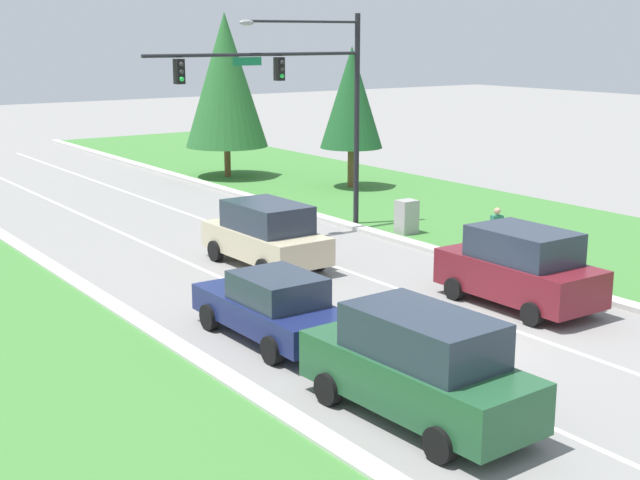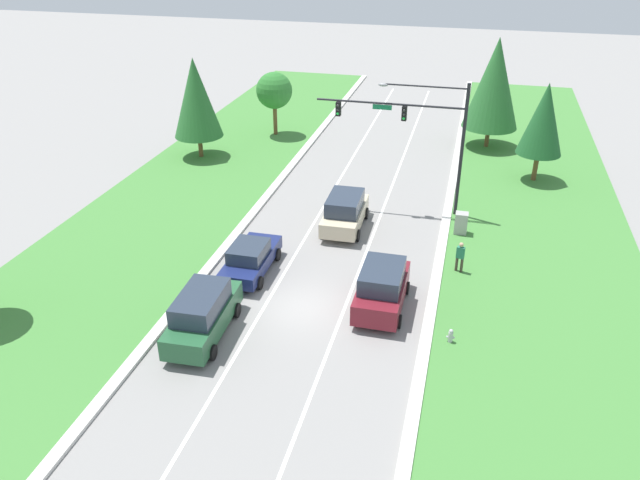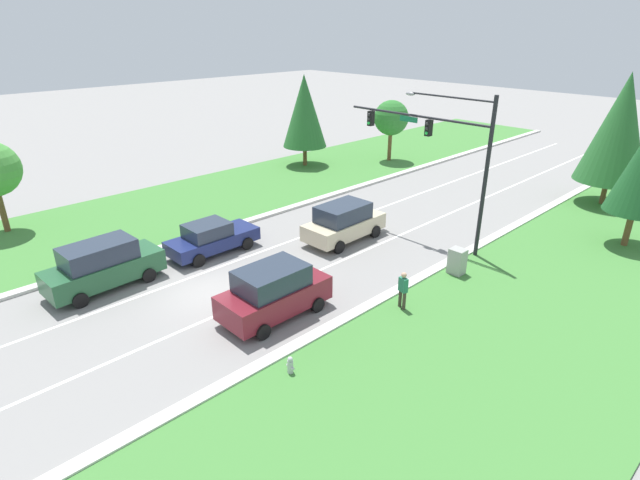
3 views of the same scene
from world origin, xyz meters
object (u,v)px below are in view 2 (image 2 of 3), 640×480
object	(u,v)px
champagne_suv	(345,211)
utility_cabinet	(461,224)
conifer_mid_left_tree	(196,98)
pedestrian	(460,256)
forest_suv	(203,314)
navy_sedan	(250,258)
conifer_far_right_tree	(544,119)
oak_near_left_tree	(274,91)
burgundy_suv	(382,287)
traffic_signal_mast	(420,126)
conifer_near_right_tree	(494,83)
fire_hydrant	(451,336)

from	to	relation	value
champagne_suv	utility_cabinet	world-z (taller)	champagne_suv
champagne_suv	conifer_mid_left_tree	size ratio (longest dim) A/B	0.65
pedestrian	conifer_mid_left_tree	xyz separation A→B (m)	(-19.32, 12.22, 3.50)
champagne_suv	pedestrian	xyz separation A→B (m)	(6.60, -3.47, -0.10)
forest_suv	navy_sedan	xyz separation A→B (m)	(0.16, 5.41, -0.25)
utility_cabinet	conifer_far_right_tree	size ratio (longest dim) A/B	0.20
champagne_suv	oak_near_left_tree	world-z (taller)	oak_near_left_tree
burgundy_suv	oak_near_left_tree	bearing A→B (deg)	118.54
utility_cabinet	navy_sedan	bearing A→B (deg)	-145.47
utility_cabinet	forest_suv	bearing A→B (deg)	-129.54
champagne_suv	burgundy_suv	distance (m)	8.20
champagne_suv	pedestrian	distance (m)	7.46
traffic_signal_mast	conifer_mid_left_tree	xyz separation A→B (m)	(-16.26, 5.47, -0.85)
utility_cabinet	conifer_near_right_tree	world-z (taller)	conifer_near_right_tree
pedestrian	conifer_far_right_tree	xyz separation A→B (m)	(4.23, 13.48, 3.33)
traffic_signal_mast	fire_hydrant	world-z (taller)	traffic_signal_mast
pedestrian	burgundy_suv	bearing A→B (deg)	65.35
conifer_near_right_tree	conifer_mid_left_tree	distance (m)	21.66
champagne_suv	burgundy_suv	bearing A→B (deg)	-67.15
traffic_signal_mast	utility_cabinet	bearing A→B (deg)	-40.16
traffic_signal_mast	champagne_suv	world-z (taller)	traffic_signal_mast
traffic_signal_mast	burgundy_suv	bearing A→B (deg)	-91.15
navy_sedan	conifer_far_right_tree	distance (m)	21.78
champagne_suv	conifer_far_right_tree	xyz separation A→B (m)	(10.83, 10.02, 3.24)
utility_cabinet	fire_hydrant	bearing A→B (deg)	-89.29
conifer_far_right_tree	oak_near_left_tree	bearing A→B (deg)	165.84
conifer_mid_left_tree	champagne_suv	bearing A→B (deg)	-34.54
navy_sedan	conifer_near_right_tree	bearing A→B (deg)	62.96
conifer_near_right_tree	conifer_mid_left_tree	world-z (taller)	conifer_near_right_tree
forest_suv	conifer_near_right_tree	xyz separation A→B (m)	(11.29, 27.60, 3.84)
forest_suv	oak_near_left_tree	bearing A→B (deg)	98.77
navy_sedan	pedestrian	xyz separation A→B (m)	(10.10, 2.56, 0.12)
oak_near_left_tree	conifer_mid_left_tree	xyz separation A→B (m)	(-3.74, -6.26, 0.83)
navy_sedan	fire_hydrant	xyz separation A→B (m)	(10.08, -3.44, -0.48)
traffic_signal_mast	conifer_near_right_tree	size ratio (longest dim) A/B	1.05
oak_near_left_tree	conifer_far_right_tree	world-z (taller)	conifer_far_right_tree
pedestrian	conifer_mid_left_tree	world-z (taller)	conifer_mid_left_tree
forest_suv	conifer_far_right_tree	size ratio (longest dim) A/B	0.76
forest_suv	oak_near_left_tree	distance (m)	27.09
fire_hydrant	oak_near_left_tree	size ratio (longest dim) A/B	0.14
oak_near_left_tree	traffic_signal_mast	bearing A→B (deg)	-43.13
conifer_far_right_tree	fire_hydrant	bearing A→B (deg)	-102.30
navy_sedan	pedestrian	distance (m)	10.42
burgundy_suv	navy_sedan	bearing A→B (deg)	167.69
burgundy_suv	navy_sedan	size ratio (longest dim) A/B	0.97
forest_suv	champagne_suv	size ratio (longest dim) A/B	1.07
traffic_signal_mast	conifer_far_right_tree	bearing A→B (deg)	42.76
traffic_signal_mast	burgundy_suv	size ratio (longest dim) A/B	1.90
pedestrian	fire_hydrant	xyz separation A→B (m)	(-0.02, -5.99, -0.59)
conifer_near_right_tree	pedestrian	bearing A→B (deg)	-92.99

